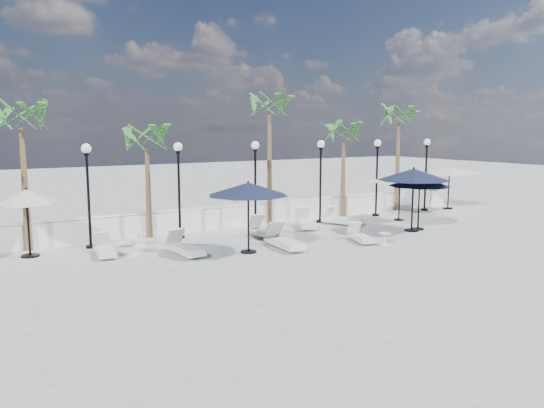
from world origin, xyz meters
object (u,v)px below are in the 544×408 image
lounger_1 (185,248)px  lounger_5 (269,232)px  parasol_cream_sq_b (450,167)px  lounger_4 (342,220)px  parasol_navy_left (248,189)px  parasol_cream_sq_a (400,176)px  parasol_navy_right (414,175)px  lounger_3 (305,222)px  parasol_navy_mid (420,182)px  lounger_6 (360,237)px  parasol_cream_small (27,198)px  lounger_0 (105,249)px  lounger_2 (285,241)px

lounger_1 → lounger_5: lounger_5 is taller
parasol_cream_sq_b → lounger_4: bearing=-174.0°
parasol_navy_left → parasol_cream_sq_a: bearing=12.6°
parasol_navy_right → lounger_5: bearing=163.2°
lounger_3 → parasol_navy_mid: parasol_navy_mid is taller
lounger_1 → lounger_6: size_ratio=1.17×
parasol_navy_left → parasol_navy_right: parasol_navy_right is taller
lounger_3 → parasol_navy_left: bearing=-123.0°
lounger_5 → parasol_cream_sq_a: (7.56, 0.44, 1.88)m
lounger_1 → parasol_navy_right: size_ratio=0.66×
lounger_6 → parasol_navy_right: (3.34, 0.53, 2.22)m
parasol_cream_small → parasol_cream_sq_a: bearing=-4.5°
parasol_cream_sq_b → lounger_0: bearing=-176.4°
lounger_2 → parasol_cream_sq_a: 8.50m
lounger_5 → lounger_4: bearing=1.4°
lounger_2 → lounger_3: bearing=48.8°
lounger_2 → lounger_4: size_ratio=1.06×
lounger_3 → parasol_navy_left: (-4.44, -2.84, 2.01)m
lounger_5 → parasol_navy_right: bearing=-26.5°
lounger_4 → parasol_navy_left: parasol_navy_left is taller
lounger_5 → parasol_cream_sq_b: parasol_cream_sq_b is taller
parasol_navy_mid → parasol_cream_sq_b: (5.98, 3.45, 0.19)m
lounger_3 → parasol_navy_left: size_ratio=0.72×
parasol_navy_right → parasol_navy_left: bearing=178.8°
lounger_2 → lounger_6: lounger_2 is taller
parasol_navy_right → parasol_cream_sq_b: parasol_navy_right is taller
lounger_4 → lounger_6: 3.65m
parasol_navy_right → parasol_cream_sq_b: (6.47, 3.55, -0.13)m
parasol_navy_left → lounger_0: bearing=154.0°
lounger_4 → parasol_navy_left: size_ratio=0.70×
lounger_0 → lounger_1: size_ratio=0.91×
lounger_0 → lounger_4: size_ratio=0.91×
lounger_2 → parasol_cream_sq_b: (12.95, 3.51, 2.03)m
parasol_navy_right → lounger_4: bearing=121.0°
lounger_2 → parasol_cream_sq_a: size_ratio=0.46×
lounger_1 → parasol_navy_right: parasol_navy_right is taller
lounger_4 → parasol_cream_small: parasol_cream_small is taller
lounger_4 → parasol_navy_mid: (2.10, -2.60, 1.85)m
parasol_navy_left → parasol_cream_small: 7.52m
parasol_navy_left → parasol_cream_sq_b: (14.38, 3.38, 0.03)m
lounger_0 → parasol_navy_mid: 13.22m
parasol_navy_left → parasol_cream_small: parasol_navy_left is taller
lounger_6 → parasol_cream_sq_b: bearing=40.4°
parasol_cream_sq_b → lounger_6: bearing=-157.4°
lounger_2 → parasol_navy_left: 2.46m
lounger_1 → parasol_navy_mid: bearing=-9.2°
lounger_0 → parasol_navy_right: bearing=-4.5°
parasol_navy_right → parasol_cream_sq_a: 2.74m
lounger_4 → parasol_cream_small: (-13.01, 0.85, 1.80)m
lounger_2 → lounger_5: 1.84m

